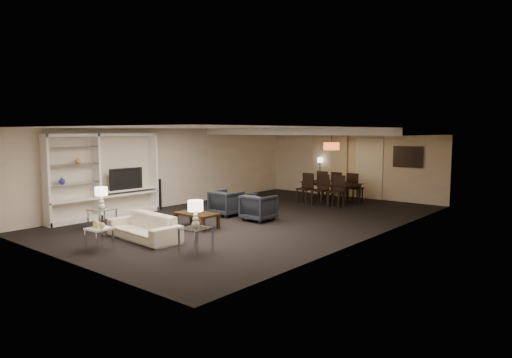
{
  "coord_description": "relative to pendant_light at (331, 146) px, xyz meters",
  "views": [
    {
      "loc": [
        8.01,
        -9.57,
        2.41
      ],
      "look_at": [
        0.0,
        0.0,
        1.1
      ],
      "focal_mm": 32.0,
      "sensor_mm": 36.0,
      "label": 1
    }
  ],
  "objects": [
    {
      "name": "floor",
      "position": [
        -0.3,
        -3.5,
        -1.92
      ],
      "size": [
        11.0,
        11.0,
        0.0
      ],
      "primitive_type": "plane",
      "color": "black",
      "rests_on": "ground"
    },
    {
      "name": "ceiling",
      "position": [
        -0.3,
        -3.5,
        0.58
      ],
      "size": [
        7.0,
        11.0,
        0.02
      ],
      "primitive_type": "cube",
      "color": "silver",
      "rests_on": "ground"
    },
    {
      "name": "wall_back",
      "position": [
        -0.3,
        2.0,
        -0.67
      ],
      "size": [
        7.0,
        0.02,
        2.5
      ],
      "primitive_type": "cube",
      "color": "#C4B39D",
      "rests_on": "ground"
    },
    {
      "name": "wall_front",
      "position": [
        -0.3,
        -9.0,
        -0.67
      ],
      "size": [
        7.0,
        0.02,
        2.5
      ],
      "primitive_type": "cube",
      "color": "#C4B39D",
      "rests_on": "ground"
    },
    {
      "name": "wall_left",
      "position": [
        -3.8,
        -3.5,
        -0.67
      ],
      "size": [
        0.02,
        11.0,
        2.5
      ],
      "primitive_type": "cube",
      "color": "#C4B39D",
      "rests_on": "ground"
    },
    {
      "name": "wall_right",
      "position": [
        3.2,
        -3.5,
        -0.67
      ],
      "size": [
        0.02,
        11.0,
        2.5
      ],
      "primitive_type": "cube",
      "color": "#C4B39D",
      "rests_on": "ground"
    },
    {
      "name": "ceiling_soffit",
      "position": [
        -0.3,
        0.0,
        0.48
      ],
      "size": [
        7.0,
        4.0,
        0.2
      ],
      "primitive_type": "cube",
      "color": "silver",
      "rests_on": "ceiling"
    },
    {
      "name": "curtains",
      "position": [
        -1.2,
        1.92,
        -0.72
      ],
      "size": [
        1.5,
        0.12,
        2.4
      ],
      "primitive_type": "cube",
      "color": "beige",
      "rests_on": "wall_back"
    },
    {
      "name": "door",
      "position": [
        0.4,
        1.97,
        -0.87
      ],
      "size": [
        0.9,
        0.05,
        2.1
      ],
      "primitive_type": "cube",
      "color": "silver",
      "rests_on": "wall_back"
    },
    {
      "name": "painting",
      "position": [
        1.8,
        1.96,
        -0.37
      ],
      "size": [
        0.95,
        0.04,
        0.65
      ],
      "primitive_type": "cube",
      "color": "#142D38",
      "rests_on": "wall_back"
    },
    {
      "name": "media_unit",
      "position": [
        -3.61,
        -6.1,
        -0.74
      ],
      "size": [
        0.38,
        3.4,
        2.35
      ],
      "primitive_type": null,
      "color": "white",
      "rests_on": "wall_left"
    },
    {
      "name": "pendant_light",
      "position": [
        0.0,
        0.0,
        0.0
      ],
      "size": [
        0.52,
        0.52,
        0.24
      ],
      "primitive_type": "cylinder",
      "color": "#D8591E",
      "rests_on": "ceiling_soffit"
    },
    {
      "name": "sofa",
      "position": [
        -0.63,
        -7.01,
        -1.64
      ],
      "size": [
        1.99,
        0.89,
        0.57
      ],
      "primitive_type": "imported",
      "rotation": [
        0.0,
        0.0,
        -0.07
      ],
      "color": "beige",
      "rests_on": "floor"
    },
    {
      "name": "coffee_table",
      "position": [
        -0.63,
        -5.41,
        -1.73
      ],
      "size": [
        1.08,
        0.65,
        0.38
      ],
      "primitive_type": null,
      "rotation": [
        0.0,
        0.0,
        0.02
      ],
      "color": "black",
      "rests_on": "floor"
    },
    {
      "name": "armchair_left",
      "position": [
        -1.23,
        -3.71,
        -1.56
      ],
      "size": [
        0.79,
        0.81,
        0.72
      ],
      "primitive_type": "imported",
      "rotation": [
        0.0,
        0.0,
        3.12
      ],
      "color": "black",
      "rests_on": "floor"
    },
    {
      "name": "armchair_right",
      "position": [
        -0.03,
        -3.71,
        -1.56
      ],
      "size": [
        0.77,
        0.8,
        0.72
      ],
      "primitive_type": "imported",
      "rotation": [
        0.0,
        0.0,
        3.15
      ],
      "color": "black",
      "rests_on": "floor"
    },
    {
      "name": "side_table_left",
      "position": [
        -2.33,
        -7.01,
        -1.67
      ],
      "size": [
        0.57,
        0.57,
        0.5
      ],
      "primitive_type": null,
      "rotation": [
        0.0,
        0.0,
        0.08
      ],
      "color": "silver",
      "rests_on": "floor"
    },
    {
      "name": "side_table_right",
      "position": [
        1.07,
        -7.01,
        -1.67
      ],
      "size": [
        0.59,
        0.59,
        0.5
      ],
      "primitive_type": null,
      "rotation": [
        0.0,
        0.0,
        0.11
      ],
      "color": "white",
      "rests_on": "floor"
    },
    {
      "name": "table_lamp_left",
      "position": [
        -2.33,
        -7.01,
        -1.15
      ],
      "size": [
        0.33,
        0.33,
        0.55
      ],
      "primitive_type": null,
      "rotation": [
        0.0,
        0.0,
        0.08
      ],
      "color": "white",
      "rests_on": "side_table_left"
    },
    {
      "name": "table_lamp_right",
      "position": [
        1.07,
        -7.01,
        -1.15
      ],
      "size": [
        0.32,
        0.32,
        0.55
      ],
      "primitive_type": null,
      "rotation": [
        0.0,
        0.0,
        0.08
      ],
      "color": "beige",
      "rests_on": "side_table_right"
    },
    {
      "name": "marble_table",
      "position": [
        -0.63,
        -8.11,
        -1.7
      ],
      "size": [
        0.48,
        0.48,
        0.44
      ],
      "primitive_type": null,
      "rotation": [
        0.0,
        0.0,
        0.07
      ],
      "color": "silver",
      "rests_on": "floor"
    },
    {
      "name": "gold_gourd_a",
      "position": [
        -0.73,
        -8.11,
        -1.4
      ],
      "size": [
        0.14,
        0.14,
        0.14
      ],
      "primitive_type": "sphere",
      "color": "tan",
      "rests_on": "marble_table"
    },
    {
      "name": "gold_gourd_b",
      "position": [
        -0.53,
        -8.11,
        -1.41
      ],
      "size": [
        0.12,
        0.12,
        0.12
      ],
      "primitive_type": "sphere",
      "color": "tan",
      "rests_on": "marble_table"
    },
    {
      "name": "television",
      "position": [
        -3.58,
        -5.51,
        -0.86
      ],
      "size": [
        1.07,
        0.14,
        0.61
      ],
      "primitive_type": "imported",
      "rotation": [
        0.0,
        0.0,
        1.57
      ],
      "color": "black",
      "rests_on": "media_unit"
    },
    {
      "name": "vase_blue",
      "position": [
        -3.61,
        -7.34,
        -0.77
      ],
      "size": [
        0.17,
        0.17,
        0.18
      ],
      "primitive_type": "imported",
      "color": "#262BA6",
      "rests_on": "media_unit"
    },
    {
      "name": "vase_amber",
      "position": [
        -3.61,
        -6.88,
        -0.28
      ],
      "size": [
        0.16,
        0.16,
        0.17
      ],
      "primitive_type": "imported",
      "color": "#C27D40",
      "rests_on": "media_unit"
    },
    {
      "name": "floor_speaker",
      "position": [
        -3.5,
        -4.33,
        -1.45
      ],
      "size": [
        0.12,
        0.12,
        0.95
      ],
      "primitive_type": "cube",
      "rotation": [
        0.0,
        0.0,
        0.23
      ],
      "color": "black",
      "rests_on": "floor"
    },
    {
      "name": "dining_table",
      "position": [
        -0.22,
        0.34,
        -1.58
      ],
      "size": [
        2.01,
        1.27,
        0.67
      ],
      "primitive_type": "imported",
      "rotation": [
        0.0,
        0.0,
        -0.11
      ],
      "color": "black",
      "rests_on": "floor"
    },
    {
      "name": "chair_nl",
      "position": [
        -0.82,
        -0.31,
        -1.42
      ],
      "size": [
        0.47,
        0.47,
        1.0
      ],
      "primitive_type": null,
      "rotation": [
        0.0,
        0.0,
        -0.02
      ],
      "color": "black",
      "rests_on": "floor"
    },
    {
      "name": "chair_nm",
      "position": [
        -0.22,
        -0.31,
        -1.42
      ],
      "size": [
        0.48,
        0.48,
        1.0
      ],
      "primitive_type": null,
      "rotation": [
        0.0,
        0.0,
        -0.04
      ],
      "color": "black",
      "rests_on": "floor"
    },
    {
      "name": "chair_nr",
      "position": [
        0.38,
        -0.31,
        -1.42
      ],
      "size": [
        0.49,
        0.49,
        1.0
      ],
      "primitive_type": null,
      "rotation": [
        0.0,
        0.0,
        0.06
      ],
      "color": "black",
      "rests_on": "floor"
    },
    {
      "name": "chair_fl",
      "position": [
        -0.82,
        0.99,
        -1.42
      ],
      "size": [
        0.47,
        0.47,
        1.0
      ],
      "primitive_type": null,
      "rotation": [
        0.0,
        0.0,
        3.16
      ],
      "color": "black",
      "rests_on": "floor"
    },
    {
      "name": "chair_fm",
      "position": [
        -0.22,
        0.99,
        -1.42
      ],
      "size": [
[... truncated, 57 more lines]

